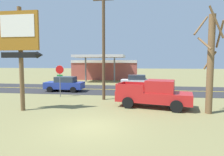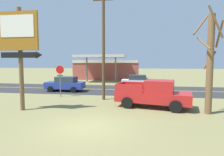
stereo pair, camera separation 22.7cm
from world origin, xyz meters
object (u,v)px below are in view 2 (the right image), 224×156
Objects in this scene: utility_pole at (103,39)px; gas_station at (107,69)px; bare_tree at (210,62)px; car_blue_far_lane at (65,84)px; pickup_red_parked_on_lawn at (154,94)px; stop_sign at (60,75)px; car_white_mid_lane at (138,81)px; motel_sign at (20,41)px.

gas_station is at bearing 99.27° from utility_pole.
car_blue_far_lane is (-12.48, 7.47, -2.44)m from bare_tree.
gas_station is at bearing 108.23° from pickup_red_parked_on_lawn.
gas_station reaches higher than car_blue_far_lane.
pickup_red_parked_on_lawn is at bearing 159.41° from bare_tree.
utility_pole reaches higher than stop_sign.
utility_pole is at bearing -109.77° from car_white_mid_lane.
stop_sign is at bearing 160.11° from bare_tree.
stop_sign is 19.48m from gas_station.
gas_station is 2.86× the size of car_white_mid_lane.
gas_station is (-10.65, 23.67, -1.33)m from bare_tree.
bare_tree reaches higher than car_blue_far_lane.
car_blue_far_lane is at bearing 149.09° from bare_tree.
bare_tree reaches higher than gas_station.
bare_tree is 12.56m from car_white_mid_lane.
utility_pole reaches higher than car_blue_far_lane.
car_blue_far_lane is (-9.21, 6.24, -0.13)m from pickup_red_parked_on_lawn.
motel_sign is 24.88m from gas_station.
motel_sign is 12.14m from bare_tree.
car_blue_far_lane is at bearing 104.55° from stop_sign.
gas_station is (0.98, 19.46, -0.08)m from stop_sign.
motel_sign is at bearing -86.95° from car_blue_far_lane.
car_white_mid_lane is at bearing 45.47° from stop_sign.
car_blue_far_lane is (-0.85, 3.26, -1.20)m from stop_sign.
gas_station is 2.86× the size of car_blue_far_lane.
bare_tree is (11.63, -4.21, 1.24)m from stop_sign.
bare_tree is 0.54× the size of gas_station.
utility_pole is (4.27, -0.72, 3.14)m from stop_sign.
car_white_mid_lane is 8.93m from car_blue_far_lane.
bare_tree is at bearing -68.62° from car_white_mid_lane.
gas_station reaches higher than car_white_mid_lane.
pickup_red_parked_on_lawn reaches higher than car_blue_far_lane.
motel_sign reaches higher than pickup_red_parked_on_lawn.
motel_sign is at bearing -175.06° from bare_tree.
bare_tree is 25.99m from gas_station.
gas_station is 13.71m from car_white_mid_lane.
pickup_red_parked_on_lawn is at bearing -83.17° from car_white_mid_lane.
motel_sign reaches higher than bare_tree.
utility_pole is at bearing -37.90° from car_blue_far_lane.
bare_tree is at bearing -30.91° from car_blue_far_lane.
stop_sign is at bearing -134.53° from car_white_mid_lane.
motel_sign is 0.57× the size of gas_station.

